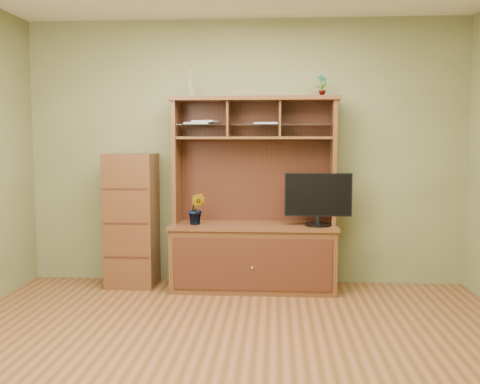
{
  "coord_description": "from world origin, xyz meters",
  "views": [
    {
      "loc": [
        0.32,
        -3.52,
        1.47
      ],
      "look_at": [
        0.0,
        1.2,
        1.02
      ],
      "focal_mm": 40.0,
      "sensor_mm": 36.0,
      "label": 1
    }
  ],
  "objects": [
    {
      "name": "room",
      "position": [
        0.0,
        0.0,
        1.35
      ],
      "size": [
        4.54,
        4.04,
        2.74
      ],
      "color": "#563618",
      "rests_on": "ground"
    },
    {
      "name": "media_hutch",
      "position": [
        0.1,
        1.73,
        0.52
      ],
      "size": [
        1.66,
        0.61,
        1.9
      ],
      "color": "#462514",
      "rests_on": "room"
    },
    {
      "name": "monitor",
      "position": [
        0.73,
        1.65,
        0.92
      ],
      "size": [
        0.65,
        0.25,
        0.51
      ],
      "rotation": [
        0.0,
        0.0,
        -0.0
      ],
      "color": "black",
      "rests_on": "media_hutch"
    },
    {
      "name": "orchid_plant",
      "position": [
        -0.45,
        1.65,
        0.81
      ],
      "size": [
        0.19,
        0.16,
        0.31
      ],
      "primitive_type": "imported",
      "rotation": [
        0.0,
        0.0,
        -0.17
      ],
      "color": "#2B6221",
      "rests_on": "media_hutch"
    },
    {
      "name": "top_plant",
      "position": [
        0.76,
        1.8,
        2.01
      ],
      "size": [
        0.13,
        0.11,
        0.22
      ],
      "primitive_type": "imported",
      "rotation": [
        0.0,
        0.0,
        0.32
      ],
      "color": "#245C20",
      "rests_on": "media_hutch"
    },
    {
      "name": "reed_diffuser",
      "position": [
        -0.53,
        1.8,
        2.01
      ],
      "size": [
        0.06,
        0.06,
        0.28
      ],
      "color": "silver",
      "rests_on": "media_hutch"
    },
    {
      "name": "magazines",
      "position": [
        -0.21,
        1.8,
        1.65
      ],
      "size": [
        0.96,
        0.23,
        0.04
      ],
      "color": "#B4B3B9",
      "rests_on": "media_hutch"
    },
    {
      "name": "side_cabinet",
      "position": [
        -1.13,
        1.76,
        0.67
      ],
      "size": [
        0.48,
        0.44,
        1.34
      ],
      "color": "#462514",
      "rests_on": "room"
    }
  ]
}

